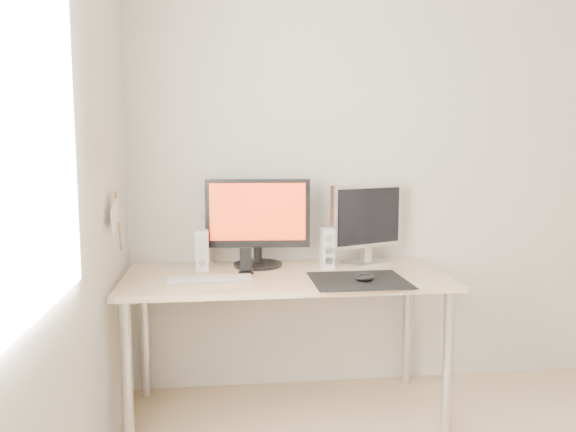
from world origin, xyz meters
TOP-DOWN VIEW (x-y plane):
  - wall_back at (0.00, 1.75)m, footprint 3.50×0.00m
  - wall_left at (-1.75, 0.00)m, footprint 0.00×3.50m
  - mousepad at (-0.60, 1.20)m, footprint 0.45×0.40m
  - mouse at (-0.58, 1.17)m, footprint 0.10×0.06m
  - desk at (-0.93, 1.38)m, footprint 1.60×0.70m
  - main_monitor at (-1.05, 1.58)m, footprint 0.55×0.28m
  - second_monitor at (-0.47, 1.57)m, footprint 0.43×0.23m
  - speaker_left at (-1.35, 1.52)m, footprint 0.07×0.08m
  - speaker_right at (-0.69, 1.50)m, footprint 0.07×0.08m
  - keyboard at (-1.30, 1.28)m, footprint 0.43×0.14m
  - phone_dock at (-1.13, 1.41)m, footprint 0.07×0.06m
  - pennant at (-1.72, 1.24)m, footprint 0.01×0.23m

SIDE VIEW (x-z plane):
  - desk at x=-0.93m, z-range 0.29..1.02m
  - mousepad at x=-0.60m, z-range 0.73..0.73m
  - keyboard at x=-1.30m, z-range 0.73..0.75m
  - mouse at x=-0.58m, z-range 0.73..0.77m
  - phone_dock at x=-1.13m, z-range 0.70..0.84m
  - speaker_left at x=-1.35m, z-range 0.73..0.94m
  - speaker_right at x=-0.69m, z-range 0.73..0.94m
  - second_monitor at x=-0.47m, z-range 0.75..1.19m
  - main_monitor at x=-1.05m, z-range 0.75..1.22m
  - pennant at x=-1.72m, z-range 0.90..1.19m
  - wall_back at x=0.00m, z-range -0.50..3.00m
  - wall_left at x=-1.75m, z-range -0.50..3.00m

